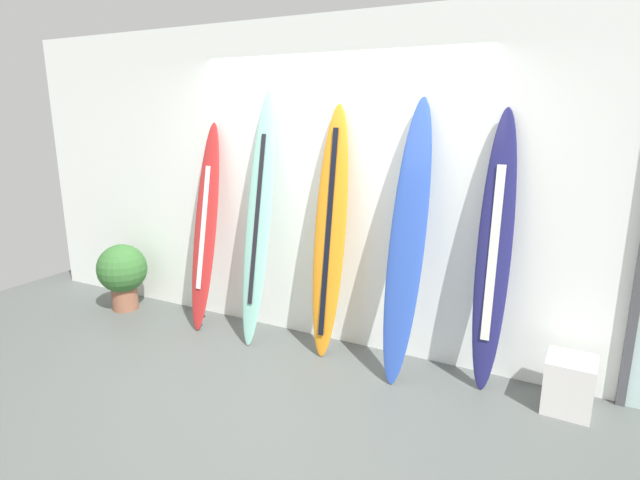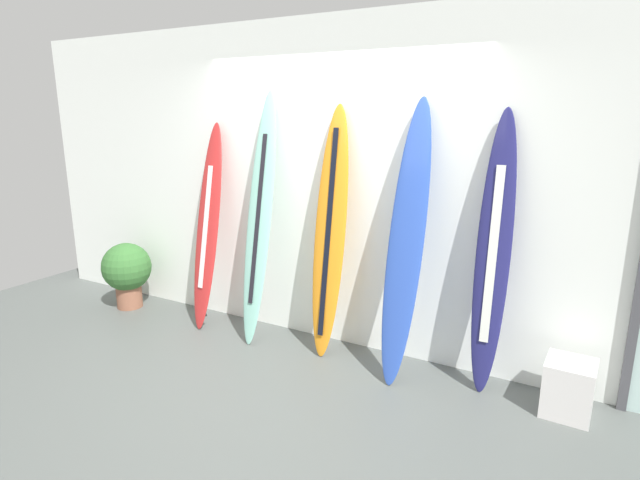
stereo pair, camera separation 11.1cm
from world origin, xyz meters
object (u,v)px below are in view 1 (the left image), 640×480
Objects in this scene: surfboard_crimson at (205,229)px; surfboard_navy at (494,256)px; display_block_left at (569,384)px; surfboard_seafoam at (258,222)px; surfboard_sunset at (330,235)px; potted_plant at (122,272)px; surfboard_cobalt at (407,242)px.

surfboard_crimson is 2.59m from surfboard_navy.
surfboard_navy is 1.02m from display_block_left.
display_block_left is at bearing -0.06° from surfboard_seafoam.
surfboard_sunset is at bearing -178.29° from surfboard_navy.
display_block_left is at bearing -9.85° from surfboard_navy.
display_block_left is at bearing -0.28° from surfboard_crimson.
surfboard_sunset is (0.67, 0.06, -0.05)m from surfboard_seafoam.
surfboard_sunset is at bearing 5.12° from surfboard_seafoam.
surfboard_navy is 2.96× the size of potted_plant.
surfboard_navy reaches higher than display_block_left.
potted_plant is (-1.06, -0.10, -0.55)m from surfboard_crimson.
potted_plant is at bearing -176.48° from surfboard_sunset.
surfboard_cobalt is 5.55× the size of display_block_left.
potted_plant is at bearing -178.86° from surfboard_cobalt.
surfboard_sunset is at bearing 2.12° from surfboard_crimson.
surfboard_seafoam is 1.37m from surfboard_cobalt.
surfboard_cobalt is at bearing -1.00° from surfboard_seafoam.
surfboard_navy is (1.98, 0.10, -0.07)m from surfboard_seafoam.
surfboard_seafoam is 2.72m from display_block_left.
surfboard_crimson is 5.01× the size of display_block_left.
surfboard_navy is at bearing 1.71° from surfboard_sunset.
surfboard_cobalt is at bearing 1.14° from potted_plant.
display_block_left is at bearing -1.90° from surfboard_sunset.
surfboard_sunset reaches higher than display_block_left.
surfboard_cobalt is 1.49m from display_block_left.
surfboard_cobalt is at bearing -168.63° from surfboard_navy.
surfboard_navy is (0.61, 0.12, -0.05)m from surfboard_cobalt.
surfboard_navy is 3.71m from potted_plant.
potted_plant is at bearing -177.12° from surfboard_seafoam.
surfboard_crimson is at bearing 178.80° from surfboard_seafoam.
surfboard_crimson is 0.94× the size of surfboard_navy.
surfboard_cobalt reaches higher than potted_plant.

